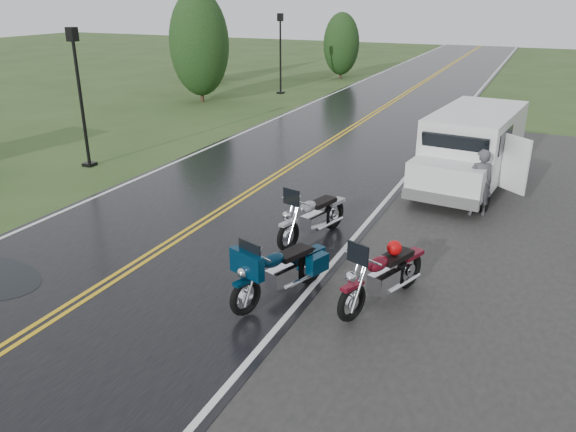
% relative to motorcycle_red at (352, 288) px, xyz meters
% --- Properties ---
extents(ground, '(120.00, 120.00, 0.00)m').
position_rel_motorcycle_red_xyz_m(ground, '(-4.90, -0.07, -0.71)').
color(ground, '#2D471E').
rests_on(ground, ground).
extents(road, '(8.00, 100.00, 0.04)m').
position_rel_motorcycle_red_xyz_m(road, '(-4.90, 9.93, -0.69)').
color(road, black).
rests_on(road, ground).
extents(motorcycle_red, '(1.67, 2.57, 1.43)m').
position_rel_motorcycle_red_xyz_m(motorcycle_red, '(0.00, 0.00, 0.00)').
color(motorcycle_red, '#5A0A17').
rests_on(motorcycle_red, ground).
extents(motorcycle_teal, '(1.60, 2.51, 1.39)m').
position_rel_motorcycle_red_xyz_m(motorcycle_teal, '(-1.78, -0.59, -0.02)').
color(motorcycle_teal, '#052138').
rests_on(motorcycle_teal, ground).
extents(motorcycle_silver, '(1.46, 2.54, 1.41)m').
position_rel_motorcycle_red_xyz_m(motorcycle_silver, '(-2.20, 2.16, -0.01)').
color(motorcycle_silver, '#97999E').
rests_on(motorcycle_silver, ground).
extents(van_white, '(2.82, 6.05, 2.30)m').
position_rel_motorcycle_red_xyz_m(van_white, '(-0.34, 6.90, 0.43)').
color(van_white, white).
rests_on(van_white, ground).
extents(person_at_van, '(0.76, 0.64, 1.77)m').
position_rel_motorcycle_red_xyz_m(person_at_van, '(1.33, 6.28, 0.17)').
color(person_at_van, '#454449').
rests_on(person_at_van, ground).
extents(lamp_post_near_left, '(0.39, 0.39, 4.52)m').
position_rel_motorcycle_red_xyz_m(lamp_post_near_left, '(-11.18, 5.65, 1.55)').
color(lamp_post_near_left, black).
rests_on(lamp_post_near_left, ground).
extents(lamp_post_far_left, '(0.38, 0.38, 4.48)m').
position_rel_motorcycle_red_xyz_m(lamp_post_far_left, '(-11.60, 21.75, 1.52)').
color(lamp_post_far_left, black).
rests_on(lamp_post_far_left, ground).
extents(tree_left_mid, '(3.11, 3.11, 4.86)m').
position_rel_motorcycle_red_xyz_m(tree_left_mid, '(-14.30, 17.56, 1.71)').
color(tree_left_mid, '#1E3D19').
rests_on(tree_left_mid, ground).
extents(tree_left_far, '(2.40, 2.40, 3.70)m').
position_rel_motorcycle_red_xyz_m(tree_left_far, '(-10.50, 29.02, 1.14)').
color(tree_left_far, '#1E3D19').
rests_on(tree_left_far, ground).
extents(pine_left_far, '(2.74, 2.74, 5.71)m').
position_rel_motorcycle_red_xyz_m(pine_left_far, '(-17.81, 23.57, 2.14)').
color(pine_left_far, '#1E3D19').
rests_on(pine_left_far, ground).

